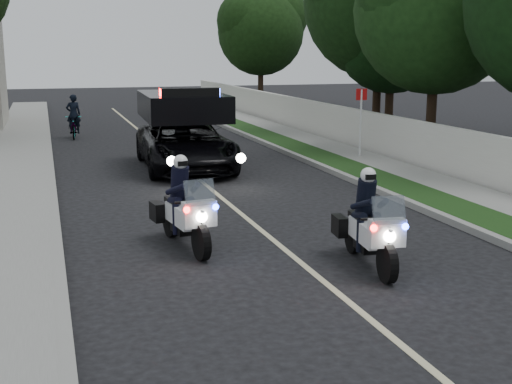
% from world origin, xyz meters
% --- Properties ---
extents(ground, '(120.00, 120.00, 0.00)m').
position_xyz_m(ground, '(0.00, 0.00, 0.00)').
color(ground, black).
rests_on(ground, ground).
extents(curb_right, '(0.20, 60.00, 0.15)m').
position_xyz_m(curb_right, '(4.10, 10.00, 0.07)').
color(curb_right, gray).
rests_on(curb_right, ground).
extents(grass_verge, '(1.20, 60.00, 0.16)m').
position_xyz_m(grass_verge, '(4.80, 10.00, 0.08)').
color(grass_verge, '#193814').
rests_on(grass_verge, ground).
extents(sidewalk_right, '(1.40, 60.00, 0.16)m').
position_xyz_m(sidewalk_right, '(6.10, 10.00, 0.08)').
color(sidewalk_right, gray).
rests_on(sidewalk_right, ground).
extents(property_wall, '(0.22, 60.00, 1.50)m').
position_xyz_m(property_wall, '(7.10, 10.00, 0.75)').
color(property_wall, beige).
rests_on(property_wall, ground).
extents(curb_left, '(0.20, 60.00, 0.15)m').
position_xyz_m(curb_left, '(-4.10, 10.00, 0.07)').
color(curb_left, gray).
rests_on(curb_left, ground).
extents(sidewalk_left, '(2.00, 60.00, 0.16)m').
position_xyz_m(sidewalk_left, '(-5.20, 10.00, 0.08)').
color(sidewalk_left, gray).
rests_on(sidewalk_left, ground).
extents(lane_marking, '(0.12, 50.00, 0.01)m').
position_xyz_m(lane_marking, '(0.00, 10.00, 0.00)').
color(lane_marking, '#BFB78C').
rests_on(lane_marking, ground).
extents(police_moto_left, '(1.01, 2.17, 1.78)m').
position_xyz_m(police_moto_left, '(-1.77, 2.86, 0.00)').
color(police_moto_left, silver).
rests_on(police_moto_left, ground).
extents(police_moto_right, '(0.94, 2.10, 1.73)m').
position_xyz_m(police_moto_right, '(1.05, 0.77, 0.00)').
color(police_moto_right, silver).
rests_on(police_moto_right, ground).
extents(police_suv, '(2.89, 5.84, 2.79)m').
position_xyz_m(police_suv, '(-0.01, 11.36, 0.00)').
color(police_suv, black).
rests_on(police_suv, ground).
extents(bicycle, '(0.79, 1.92, 0.98)m').
position_xyz_m(bicycle, '(-3.01, 20.25, 0.00)').
color(bicycle, black).
rests_on(bicycle, ground).
extents(cyclist, '(0.64, 0.46, 1.66)m').
position_xyz_m(cyclist, '(-3.01, 20.25, 0.00)').
color(cyclist, black).
rests_on(cyclist, ground).
extents(sign_post, '(0.43, 0.43, 2.51)m').
position_xyz_m(sign_post, '(6.00, 11.28, 0.00)').
color(sign_post, red).
rests_on(sign_post, ground).
extents(tree_right_b, '(6.84, 6.84, 9.80)m').
position_xyz_m(tree_right_b, '(9.20, 12.09, 0.00)').
color(tree_right_b, '#1C4115').
rests_on(tree_right_b, ground).
extents(tree_right_c, '(5.79, 5.79, 8.40)m').
position_xyz_m(tree_right_c, '(10.35, 17.37, 0.00)').
color(tree_right_c, black).
rests_on(tree_right_c, ground).
extents(tree_right_d, '(8.11, 8.11, 11.13)m').
position_xyz_m(tree_right_d, '(10.05, 17.98, 0.00)').
color(tree_right_d, '#173612').
rests_on(tree_right_d, ground).
extents(tree_right_e, '(6.95, 6.95, 9.36)m').
position_xyz_m(tree_right_e, '(9.61, 33.64, 0.00)').
color(tree_right_e, '#173410').
rests_on(tree_right_e, ground).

